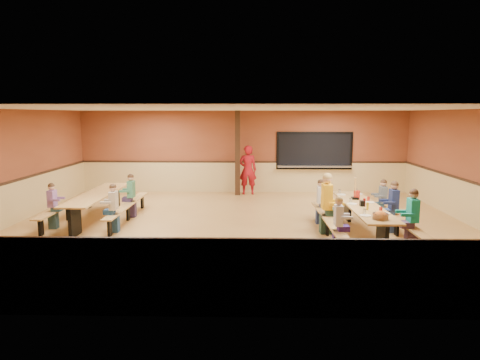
{
  "coord_description": "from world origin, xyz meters",
  "views": [
    {
      "loc": [
        0.23,
        -10.72,
        2.86
      ],
      "look_at": [
        -0.02,
        0.42,
        1.15
      ],
      "focal_mm": 32.0,
      "sensor_mm": 36.0,
      "label": 1
    }
  ],
  "objects": [
    {
      "name": "ground",
      "position": [
        0.0,
        0.0,
        0.0
      ],
      "size": [
        12.0,
        12.0,
        0.0
      ],
      "primitive_type": "plane",
      "color": "#A4763E",
      "rests_on": "ground"
    },
    {
      "name": "cafeteria_table_second",
      "position": [
        -3.91,
        0.59,
        0.53
      ],
      "size": [
        1.91,
        3.7,
        0.74
      ],
      "color": "tan",
      "rests_on": "ground"
    },
    {
      "name": "seated_child_grey_left",
      "position": [
        2.09,
        0.34,
        0.58
      ],
      "size": [
        0.35,
        0.28,
        1.16
      ],
      "primitive_type": null,
      "color": "silver",
      "rests_on": "ground"
    },
    {
      "name": "seated_child_white_left",
      "position": [
        2.09,
        -1.97,
        0.58
      ],
      "size": [
        0.34,
        0.28,
        1.16
      ],
      "primitive_type": null,
      "color": "silver",
      "rests_on": "ground"
    },
    {
      "name": "punch_pitcher",
      "position": [
        2.94,
        -0.05,
        0.85
      ],
      "size": [
        0.16,
        0.16,
        0.22
      ],
      "primitive_type": "cylinder",
      "color": "red",
      "rests_on": "cafeteria_table_main"
    },
    {
      "name": "seated_child_char_right",
      "position": [
        3.74,
        0.4,
        0.58
      ],
      "size": [
        0.35,
        0.28,
        1.16
      ],
      "primitive_type": null,
      "color": "#555B5F",
      "rests_on": "ground"
    },
    {
      "name": "seated_adult_yellow",
      "position": [
        2.09,
        -0.57,
        0.72
      ],
      "size": [
        0.49,
        0.4,
        1.45
      ],
      "primitive_type": null,
      "color": "yellow",
      "rests_on": "ground"
    },
    {
      "name": "seated_child_navy_right",
      "position": [
        3.74,
        -0.44,
        0.62
      ],
      "size": [
        0.39,
        0.32,
        1.25
      ],
      "primitive_type": null,
      "color": "navy",
      "rests_on": "ground"
    },
    {
      "name": "condiment_mustard",
      "position": [
        2.88,
        -1.27,
        0.82
      ],
      "size": [
        0.06,
        0.06,
        0.17
      ],
      "primitive_type": "cylinder",
      "color": "yellow",
      "rests_on": "cafeteria_table_main"
    },
    {
      "name": "kitchen_pass_through",
      "position": [
        2.6,
        4.96,
        1.49
      ],
      "size": [
        2.78,
        0.28,
        1.38
      ],
      "color": "black",
      "rests_on": "ground"
    },
    {
      "name": "seated_child_green_sec",
      "position": [
        -3.09,
        0.98,
        0.6
      ],
      "size": [
        0.37,
        0.3,
        1.2
      ],
      "primitive_type": null,
      "color": "#3C7958",
      "rests_on": "ground"
    },
    {
      "name": "standing_woman",
      "position": [
        0.16,
        4.55,
        0.89
      ],
      "size": [
        0.68,
        0.47,
        1.77
      ],
      "primitive_type": "imported",
      "rotation": [
        0.0,
        0.0,
        3.22
      ],
      "color": "#A8131D",
      "rests_on": "ground"
    },
    {
      "name": "napkin_dispenser",
      "position": [
        2.87,
        -0.87,
        0.8
      ],
      "size": [
        0.1,
        0.14,
        0.13
      ],
      "primitive_type": "cube",
      "color": "black",
      "rests_on": "cafeteria_table_main"
    },
    {
      "name": "table_paddle",
      "position": [
        2.9,
        -0.06,
        0.88
      ],
      "size": [
        0.16,
        0.16,
        0.56
      ],
      "color": "black",
      "rests_on": "cafeteria_table_main"
    },
    {
      "name": "chip_bowl",
      "position": [
        2.91,
        -2.13,
        0.81
      ],
      "size": [
        0.32,
        0.32,
        0.15
      ],
      "primitive_type": null,
      "color": "orange",
      "rests_on": "cafeteria_table_main"
    },
    {
      "name": "seated_child_teal_right",
      "position": [
        3.74,
        -1.67,
        0.64
      ],
      "size": [
        0.4,
        0.33,
        1.27
      ],
      "primitive_type": null,
      "color": "#159080",
      "rests_on": "ground"
    },
    {
      "name": "room_envelope",
      "position": [
        0.0,
        0.0,
        0.69
      ],
      "size": [
        12.04,
        10.04,
        3.02
      ],
      "color": "brown",
      "rests_on": "ground"
    },
    {
      "name": "cafeteria_table_main",
      "position": [
        2.92,
        -0.76,
        0.53
      ],
      "size": [
        1.91,
        3.7,
        0.74
      ],
      "color": "tan",
      "rests_on": "ground"
    },
    {
      "name": "condiment_ketchup",
      "position": [
        2.94,
        -0.8,
        0.82
      ],
      "size": [
        0.06,
        0.06,
        0.17
      ],
      "primitive_type": "cylinder",
      "color": "#B2140F",
      "rests_on": "cafeteria_table_main"
    },
    {
      "name": "place_settings",
      "position": [
        2.92,
        -0.76,
        0.8
      ],
      "size": [
        0.65,
        3.3,
        0.11
      ],
      "primitive_type": null,
      "color": "beige",
      "rests_on": "cafeteria_table_main"
    },
    {
      "name": "seated_child_purple_sec",
      "position": [
        -4.74,
        -0.29,
        0.57
      ],
      "size": [
        0.34,
        0.28,
        1.15
      ],
      "primitive_type": null,
      "color": "#895A91",
      "rests_on": "ground"
    },
    {
      "name": "structural_post",
      "position": [
        -0.2,
        4.4,
        1.5
      ],
      "size": [
        0.18,
        0.18,
        3.0
      ],
      "primitive_type": "cube",
      "color": "black",
      "rests_on": "ground"
    },
    {
      "name": "seated_child_tan_sec",
      "position": [
        -3.09,
        -0.59,
        0.59
      ],
      "size": [
        0.36,
        0.29,
        1.18
      ],
      "primitive_type": null,
      "color": "#C0B39C",
      "rests_on": "ground"
    }
  ]
}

